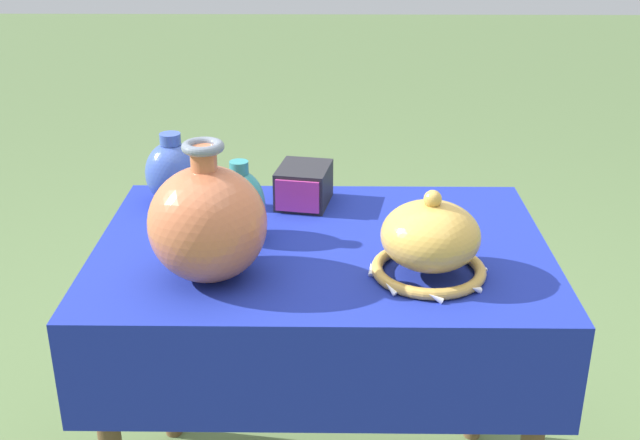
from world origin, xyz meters
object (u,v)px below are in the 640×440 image
(jar_round_teal, at_px, (241,204))
(mosaic_tile_box, at_px, (304,185))
(vase_tall_bulbous, at_px, (208,223))
(vase_dome_bell, at_px, (430,242))
(jar_round_cobalt, at_px, (173,172))

(jar_round_teal, bearing_deg, mosaic_tile_box, 56.17)
(vase_tall_bulbous, height_order, jar_round_teal, vase_tall_bulbous)
(vase_tall_bulbous, relative_size, vase_dome_bell, 1.16)
(mosaic_tile_box, relative_size, jar_round_cobalt, 0.95)
(mosaic_tile_box, height_order, jar_round_teal, jar_round_teal)
(vase_dome_bell, height_order, jar_round_cobalt, vase_dome_bell)
(jar_round_cobalt, bearing_deg, mosaic_tile_box, -0.20)
(jar_round_cobalt, height_order, jar_round_teal, jar_round_teal)
(vase_dome_bell, height_order, jar_round_teal, vase_dome_bell)
(mosaic_tile_box, bearing_deg, jar_round_cobalt, -169.88)
(vase_dome_bell, xyz_separation_m, jar_round_teal, (-0.37, 0.16, 0.01))
(vase_tall_bulbous, distance_m, vase_dome_bell, 0.41)
(vase_tall_bulbous, bearing_deg, mosaic_tile_box, 65.48)
(vase_dome_bell, bearing_deg, vase_tall_bulbous, -178.21)
(vase_tall_bulbous, bearing_deg, vase_dome_bell, 1.79)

